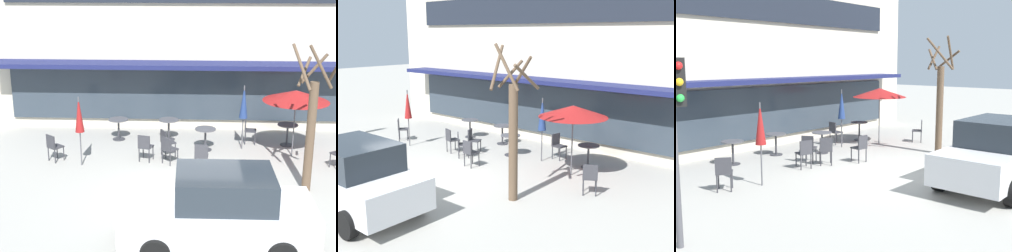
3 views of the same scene
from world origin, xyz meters
TOP-DOWN VIEW (x-y plane):
  - ground_plane at (0.00, 0.00)m, footprint 80.00×80.00m
  - building_facade at (0.00, 9.96)m, footprint 17.03×9.10m
  - cafe_table_near_wall at (0.45, 3.67)m, footprint 0.70×0.70m
  - cafe_table_streetside at (3.28, 4.27)m, footprint 0.70×0.70m
  - cafe_table_by_tree at (-0.82, 4.67)m, footprint 0.70×0.70m
  - cafe_table_mid_patio at (-2.61, 4.62)m, footprint 0.70×0.70m
  - patio_umbrella_green_folded at (-3.42, 2.10)m, footprint 0.28×0.28m
  - patio_umbrella_cream_folded at (1.70, 3.85)m, footprint 0.28×0.28m
  - patio_umbrella_corner_open at (3.28, 3.25)m, footprint 2.10×2.10m
  - cafe_chair_0 at (0.29, 1.78)m, footprint 0.43×0.43m
  - cafe_chair_1 at (1.96, 4.45)m, footprint 0.45×0.45m
  - cafe_chair_2 at (-0.83, 3.02)m, footprint 0.54×0.54m
  - cafe_chair_3 at (-0.73, 2.35)m, footprint 0.56×0.56m
  - cafe_chair_4 at (-4.36, 2.40)m, footprint 0.56×0.56m
  - cafe_chair_5 at (-1.47, 2.53)m, footprint 0.50×0.50m
  - parked_sedan at (0.61, -2.54)m, footprint 4.21×2.04m
  - street_tree at (3.17, 0.55)m, footprint 1.12×1.09m

SIDE VIEW (x-z plane):
  - ground_plane at x=0.00m, z-range 0.00..0.00m
  - cafe_table_near_wall at x=0.45m, z-range 0.14..0.90m
  - cafe_table_streetside at x=3.28m, z-range 0.14..0.90m
  - cafe_table_by_tree at x=-0.82m, z-range 0.14..0.90m
  - cafe_table_mid_patio at x=-2.61m, z-range 0.14..0.90m
  - cafe_chair_0 at x=0.29m, z-range 0.08..0.97m
  - cafe_chair_1 at x=1.96m, z-range 0.08..0.97m
  - cafe_chair_2 at x=-0.83m, z-range 0.08..0.97m
  - cafe_chair_3 at x=-0.73m, z-range 0.08..0.97m
  - cafe_chair_4 at x=-4.36m, z-range 0.08..0.97m
  - cafe_chair_5 at x=-1.47m, z-range 0.08..0.97m
  - parked_sedan at x=0.61m, z-range 0.00..1.76m
  - patio_umbrella_green_folded at x=-3.42m, z-range 0.53..2.73m
  - patio_umbrella_cream_folded at x=1.70m, z-range 0.53..2.73m
  - street_tree at x=3.17m, z-range -0.19..3.90m
  - patio_umbrella_corner_open at x=3.28m, z-range 0.92..3.12m
  - building_facade at x=0.00m, z-range 0.00..7.28m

